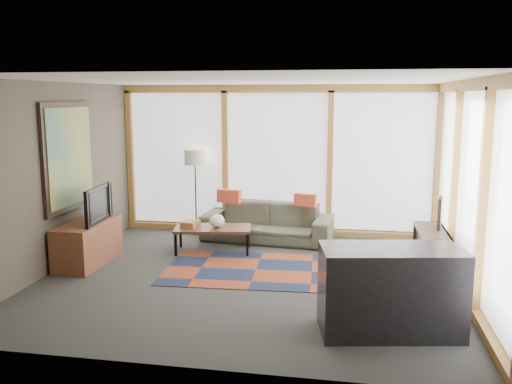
% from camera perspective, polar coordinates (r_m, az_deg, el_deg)
% --- Properties ---
extents(ground, '(5.50, 5.50, 0.00)m').
position_cam_1_polar(ground, '(7.35, -0.56, -9.01)').
color(ground, '#2E2F2C').
rests_on(ground, ground).
extents(room_envelope, '(5.52, 5.02, 2.62)m').
position_cam_1_polar(room_envelope, '(7.48, 3.96, 3.42)').
color(room_envelope, '#453B31').
rests_on(room_envelope, ground).
extents(rug, '(2.60, 1.75, 0.01)m').
position_cam_1_polar(rug, '(7.65, 0.00, -8.19)').
color(rug, maroon).
rests_on(rug, ground).
extents(sofa, '(2.22, 1.04, 0.63)m').
position_cam_1_polar(sofa, '(9.11, 1.19, -3.21)').
color(sofa, '#34372A').
rests_on(sofa, ground).
extents(pillow_left, '(0.42, 0.20, 0.22)m').
position_cam_1_polar(pillow_left, '(9.14, -2.86, -0.43)').
color(pillow_left, '#C9462B').
rests_on(pillow_left, sofa).
extents(pillow_right, '(0.38, 0.20, 0.20)m').
position_cam_1_polar(pillow_right, '(8.90, 5.22, -0.82)').
color(pillow_right, '#C9462B').
rests_on(pillow_right, sofa).
extents(floor_lamp, '(0.38, 0.38, 1.50)m').
position_cam_1_polar(floor_lamp, '(9.54, -6.37, -0.00)').
color(floor_lamp, black).
rests_on(floor_lamp, ground).
extents(coffee_table, '(1.25, 0.77, 0.39)m').
position_cam_1_polar(coffee_table, '(8.52, -4.55, -4.99)').
color(coffee_table, '#372015').
rests_on(coffee_table, ground).
extents(book_stack, '(0.27, 0.32, 0.09)m').
position_cam_1_polar(book_stack, '(8.52, -6.92, -3.35)').
color(book_stack, '#9C5C34').
rests_on(book_stack, coffee_table).
extents(vase, '(0.26, 0.26, 0.20)m').
position_cam_1_polar(vase, '(8.43, -4.13, -3.05)').
color(vase, silver).
rests_on(vase, coffee_table).
extents(bookshelf, '(0.40, 2.20, 0.55)m').
position_cam_1_polar(bookshelf, '(7.54, 18.52, -6.87)').
color(bookshelf, '#372015').
rests_on(bookshelf, ground).
extents(bowl_a, '(0.21, 0.21, 0.10)m').
position_cam_1_polar(bowl_a, '(6.94, 19.53, -5.57)').
color(bowl_a, black).
rests_on(bowl_a, bookshelf).
extents(bowl_b, '(0.18, 0.18, 0.09)m').
position_cam_1_polar(bowl_b, '(7.28, 18.77, -4.88)').
color(bowl_b, black).
rests_on(bowl_b, bookshelf).
extents(shelf_picture, '(0.11, 0.34, 0.45)m').
position_cam_1_polar(shelf_picture, '(8.11, 18.78, -2.09)').
color(shelf_picture, black).
rests_on(shelf_picture, bookshelf).
extents(tv_console, '(0.51, 1.23, 0.62)m').
position_cam_1_polar(tv_console, '(8.24, -17.27, -5.12)').
color(tv_console, brown).
rests_on(tv_console, ground).
extents(television, '(0.18, 0.91, 0.52)m').
position_cam_1_polar(television, '(8.10, -16.81, -1.24)').
color(television, black).
rests_on(television, tv_console).
extents(bar_counter, '(1.51, 0.91, 0.89)m').
position_cam_1_polar(bar_counter, '(5.77, 13.97, -10.04)').
color(bar_counter, black).
rests_on(bar_counter, ground).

